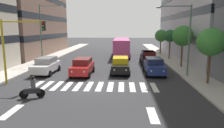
# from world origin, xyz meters

# --- Properties ---
(ground_plane) EXTENTS (180.00, 180.00, 0.00)m
(ground_plane) POSITION_xyz_m (0.00, 0.00, 0.00)
(ground_plane) COLOR #2D2D30
(sidewalk_left) EXTENTS (2.74, 90.00, 0.15)m
(sidewalk_left) POSITION_xyz_m (-9.47, 0.00, 0.07)
(sidewalk_left) COLOR #B2ADA3
(sidewalk_left) RESTS_ON ground_plane
(crosswalk_markings) EXTENTS (10.35, 2.80, 0.01)m
(crosswalk_markings) POSITION_xyz_m (-0.00, 0.00, 0.00)
(crosswalk_markings) COLOR silver
(crosswalk_markings) RESTS_ON ground_plane
(lane_arrow_0) EXTENTS (0.50, 2.20, 0.01)m
(lane_arrow_0) POSITION_xyz_m (-4.05, 5.50, 0.00)
(lane_arrow_0) COLOR silver
(lane_arrow_0) RESTS_ON ground_plane
(lane_arrow_1) EXTENTS (0.50, 2.20, 0.01)m
(lane_arrow_1) POSITION_xyz_m (4.05, 5.50, 0.00)
(lane_arrow_1) COLOR silver
(lane_arrow_1) RESTS_ON ground_plane
(car_0) EXTENTS (2.02, 4.44, 1.72)m
(car_0) POSITION_xyz_m (-5.62, -4.88, 0.89)
(car_0) COLOR navy
(car_0) RESTS_ON ground_plane
(car_1) EXTENTS (2.02, 4.44, 1.72)m
(car_1) POSITION_xyz_m (-2.11, -5.21, 0.89)
(car_1) COLOR black
(car_1) RESTS_ON ground_plane
(car_2) EXTENTS (2.02, 4.44, 1.72)m
(car_2) POSITION_xyz_m (1.79, -4.14, 0.89)
(car_2) COLOR maroon
(car_2) RESTS_ON ground_plane
(car_3) EXTENTS (2.02, 4.44, 1.72)m
(car_3) POSITION_xyz_m (5.78, -4.58, 0.89)
(car_3) COLOR silver
(car_3) RESTS_ON ground_plane
(car_row2_0) EXTENTS (2.02, 4.44, 1.72)m
(car_row2_0) POSITION_xyz_m (-5.75, -11.24, 0.89)
(car_row2_0) COLOR black
(car_row2_0) RESTS_ON ground_plane
(car_row2_1) EXTENTS (2.02, 4.44, 1.72)m
(car_row2_1) POSITION_xyz_m (-5.84, -11.20, 0.89)
(car_row2_1) COLOR maroon
(car_row2_1) RESTS_ON ground_plane
(bus_behind_traffic) EXTENTS (2.78, 10.50, 3.00)m
(bus_behind_traffic) POSITION_xyz_m (-2.11, -18.37, 1.86)
(bus_behind_traffic) COLOR #DB5193
(bus_behind_traffic) RESTS_ON ground_plane
(motorcycle_with_rider) EXTENTS (1.65, 0.60, 1.57)m
(motorcycle_with_rider) POSITION_xyz_m (3.84, 3.10, 0.65)
(motorcycle_with_rider) COLOR black
(motorcycle_with_rider) RESTS_ON ground_plane
(traffic_light_gantry) EXTENTS (3.77, 0.36, 5.50)m
(traffic_light_gantry) POSITION_xyz_m (6.65, -0.28, 3.65)
(traffic_light_gantry) COLOR #AD991E
(traffic_light_gantry) RESTS_ON ground_plane
(street_lamp_left) EXTENTS (3.35, 0.28, 6.81)m
(street_lamp_left) POSITION_xyz_m (-8.11, -3.68, 4.39)
(street_lamp_left) COLOR #4C6B56
(street_lamp_left) RESTS_ON sidewalk_left
(street_lamp_right) EXTENTS (3.22, 0.28, 7.67)m
(street_lamp_right) POSITION_xyz_m (8.19, -10.77, 4.84)
(street_lamp_right) COLOR #4C6B56
(street_lamp_right) RESTS_ON sidewalk_right
(street_tree_0) EXTENTS (2.33, 2.33, 4.66)m
(street_tree_0) POSITION_xyz_m (-9.61, -0.99, 3.63)
(street_tree_0) COLOR #513823
(street_tree_0) RESTS_ON sidewalk_left
(street_tree_1) EXTENTS (2.45, 2.45, 4.95)m
(street_tree_1) POSITION_xyz_m (-9.45, -8.51, 3.86)
(street_tree_1) COLOR #513823
(street_tree_1) RESTS_ON sidewalk_left
(street_tree_2) EXTENTS (1.86, 1.86, 4.43)m
(street_tree_2) POSITION_xyz_m (-9.50, -15.35, 3.61)
(street_tree_2) COLOR #513823
(street_tree_2) RESTS_ON sidewalk_left
(street_tree_3) EXTENTS (2.19, 2.19, 4.41)m
(street_tree_3) POSITION_xyz_m (-9.17, -21.13, 3.45)
(street_tree_3) COLOR #513823
(street_tree_3) RESTS_ON sidewalk_left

